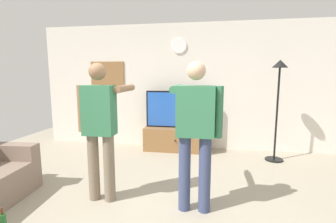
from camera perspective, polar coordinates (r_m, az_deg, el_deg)
ground_plane at (r=2.97m, az=-3.86°, el=-24.12°), size 8.40×8.40×0.00m
back_wall at (r=5.42m, az=3.40°, el=5.80°), size 6.40×0.10×2.70m
tv_stand at (r=5.25m, az=2.05°, el=-6.48°), size 1.38×0.45×0.49m
television at (r=5.17m, az=2.16°, el=0.50°), size 1.33×0.07×0.78m
wall_clock at (r=5.40m, az=2.59°, el=15.04°), size 0.32×0.03×0.32m
framed_picture at (r=5.81m, az=-13.94°, el=8.27°), size 0.78×0.04×0.60m
floor_lamp at (r=4.89m, az=24.37°, el=4.69°), size 0.32×0.32×1.87m
person_standing_nearer_lamp at (r=3.16m, az=-15.55°, el=-3.00°), size 0.56×0.78×1.75m
person_standing_nearer_couch at (r=2.82m, az=6.39°, el=-3.81°), size 0.61×0.78×1.75m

